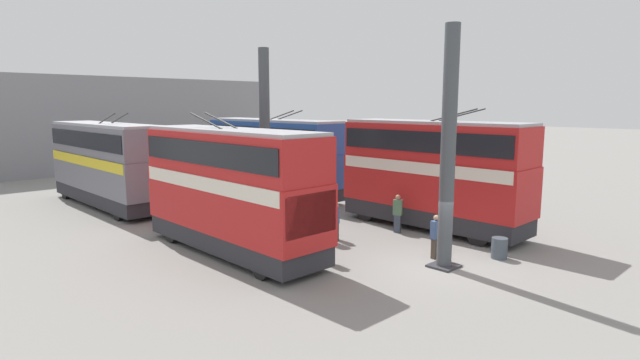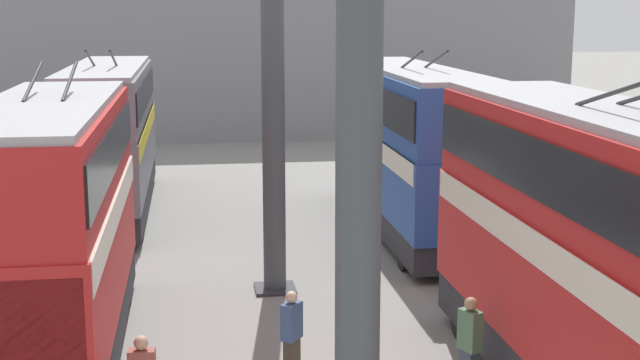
% 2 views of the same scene
% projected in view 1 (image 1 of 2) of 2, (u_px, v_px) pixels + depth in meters
% --- Properties ---
extents(ground_plane, '(240.00, 240.00, 0.00)m').
position_uv_depth(ground_plane, '(438.00, 266.00, 18.66)').
color(ground_plane, gray).
extents(depot_back_wall, '(0.50, 36.00, 8.36)m').
position_uv_depth(depot_back_wall, '(91.00, 125.00, 42.80)').
color(depot_back_wall, gray).
rests_on(depot_back_wall, ground_plane).
extents(support_column_near, '(0.97, 0.97, 8.76)m').
position_uv_depth(support_column_near, '(448.00, 153.00, 17.85)').
color(support_column_near, '#42474C').
rests_on(support_column_near, ground_plane).
extents(support_column_far, '(0.97, 0.97, 8.76)m').
position_uv_depth(support_column_far, '(265.00, 138.00, 25.45)').
color(support_column_far, '#42474C').
rests_on(support_column_far, ground_plane).
extents(bus_left_near, '(9.34, 2.54, 5.81)m').
position_uv_depth(bus_left_near, '(433.00, 168.00, 23.76)').
color(bus_left_near, black).
rests_on(bus_left_near, ground_plane).
extents(bus_left_far, '(11.18, 2.54, 5.61)m').
position_uv_depth(bus_left_far, '(272.00, 153.00, 32.52)').
color(bus_left_far, black).
rests_on(bus_left_far, ground_plane).
extents(bus_right_near, '(9.43, 2.54, 5.64)m').
position_uv_depth(bus_right_near, '(231.00, 183.00, 19.87)').
color(bus_right_near, black).
rests_on(bus_right_near, ground_plane).
extents(bus_right_far, '(11.23, 2.54, 5.50)m').
position_uv_depth(bus_right_far, '(106.00, 159.00, 29.07)').
color(bus_right_far, black).
rests_on(bus_right_far, ground_plane).
extents(person_aisle_foreground, '(0.28, 0.44, 1.74)m').
position_uv_depth(person_aisle_foreground, '(436.00, 235.00, 19.38)').
color(person_aisle_foreground, '#473D33').
rests_on(person_aisle_foreground, ground_plane).
extents(person_by_right_row, '(0.27, 0.44, 1.74)m').
position_uv_depth(person_by_right_row, '(326.00, 239.00, 18.89)').
color(person_by_right_row, '#384251').
rests_on(person_by_right_row, ground_plane).
extents(person_by_left_row, '(0.48, 0.38, 1.80)m').
position_uv_depth(person_by_left_row, '(398.00, 212.00, 23.34)').
color(person_by_left_row, '#384251').
rests_on(person_by_left_row, ground_plane).
extents(person_aisle_midway, '(0.48, 0.44, 1.69)m').
position_uv_depth(person_aisle_midway, '(336.00, 220.00, 22.06)').
color(person_aisle_midway, '#473D33').
rests_on(person_aisle_midway, ground_plane).
extents(oil_drum, '(0.64, 0.64, 0.82)m').
position_uv_depth(oil_drum, '(499.00, 248.00, 19.47)').
color(oil_drum, '#424C56').
rests_on(oil_drum, ground_plane).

